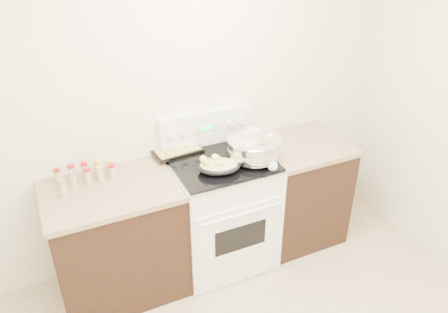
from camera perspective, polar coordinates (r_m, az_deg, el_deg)
room_shell at (r=1.67m, az=9.06°, el=-2.42°), size 4.10×3.60×2.75m
counter_left at (r=3.36m, az=-13.62°, el=-10.55°), size 0.93×0.67×0.92m
counter_right at (r=3.85m, az=9.54°, el=-4.33°), size 0.73×0.67×0.92m
kitchen_range at (r=3.52m, az=-0.38°, el=-6.85°), size 0.78×0.73×1.22m
mixing_bowl at (r=3.24m, az=3.91°, el=0.99°), size 0.45×0.45×0.24m
roasting_pan at (r=3.10m, az=-0.75°, el=-1.18°), size 0.36×0.30×0.12m
baking_sheet at (r=3.41m, az=-6.32°, el=1.00°), size 0.39×0.29×0.06m
wooden_spoon at (r=3.17m, az=-0.51°, el=-1.33°), size 0.18×0.21×0.04m
blue_ladle at (r=3.17m, az=6.44°, el=-1.07°), size 0.21×0.21×0.10m
spice_jars at (r=3.17m, az=-17.79°, el=-2.29°), size 0.40×0.23×0.13m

